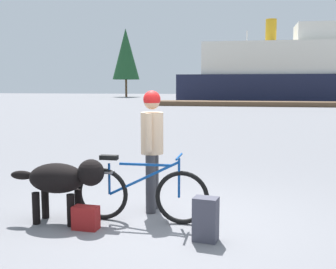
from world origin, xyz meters
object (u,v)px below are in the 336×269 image
backpack (206,219)px  sailboat_moored (245,98)px  person_cyclist (152,139)px  handbag_pannier (86,218)px  ferry_boat (300,74)px  dog (63,179)px  bicycle (140,193)px

backpack → sailboat_moored: (0.55, 40.99, 0.22)m
person_cyclist → backpack: 1.57m
person_cyclist → handbag_pannier: bearing=-125.4°
backpack → sailboat_moored: 40.99m
ferry_boat → person_cyclist: bearing=-100.0°
person_cyclist → sailboat_moored: sailboat_moored is taller
handbag_pannier → dog: bearing=152.0°
ferry_boat → sailboat_moored: (-5.42, 1.25, -2.47)m
handbag_pannier → ferry_boat: size_ratio=0.01×
handbag_pannier → sailboat_moored: (2.07, 40.87, 0.33)m
person_cyclist → ferry_boat: bearing=80.0°
backpack → sailboat_moored: sailboat_moored is taller
bicycle → handbag_pannier: 0.77m
dog → sailboat_moored: 40.74m
person_cyclist → ferry_boat: 39.34m
person_cyclist → dog: 1.35m
ferry_boat → sailboat_moored: size_ratio=2.82×
handbag_pannier → ferry_boat: 40.42m
bicycle → ferry_boat: 39.89m
ferry_boat → sailboat_moored: 6.09m
person_cyclist → sailboat_moored: size_ratio=0.20×
backpack → ferry_boat: size_ratio=0.02×
backpack → sailboat_moored: bearing=89.2°
bicycle → sailboat_moored: sailboat_moored is taller
person_cyclist → dog: bearing=-145.5°
bicycle → dog: size_ratio=1.37×
ferry_boat → backpack: bearing=-98.5°
dog → backpack: (1.91, -0.32, -0.32)m
sailboat_moored → handbag_pannier: bearing=-92.9°
dog → ferry_boat: ferry_boat is taller
person_cyclist → bicycle: bearing=-95.5°
bicycle → person_cyclist: person_cyclist is taller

